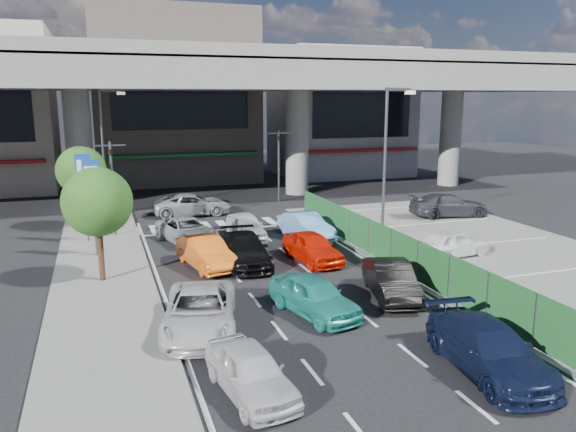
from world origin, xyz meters
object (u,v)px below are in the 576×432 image
object	(u,v)px
signboard_far	(84,185)
wagon_silver_front_left	(187,230)
tree_far	(81,171)
hatch_black_mid_right	(391,280)
kei_truck_front_right	(306,226)
crossing_wagon_silver	(192,204)
street_lamp_left	(105,142)
taxi_orange_left	(206,253)
parked_sedan_white	(452,243)
parked_sedan_dgrey	(449,205)
traffic_cone	(355,236)
signboard_near	(93,194)
minivan_navy_back	(489,349)
sedan_black_mid	(245,250)
traffic_light_left	(111,165)
taxi_orange_right	(312,247)
sedan_white_mid_left	(200,311)
sedan_white_front_mid	(246,226)
van_white_back_left	(251,371)
traffic_light_right	(279,148)
tree_near	(97,202)
taxi_teal_mid	(314,296)
street_lamp_right	(388,152)

from	to	relation	value
signboard_far	wagon_silver_front_left	distance (m)	5.70
tree_far	hatch_black_mid_right	distance (m)	19.65
kei_truck_front_right	crossing_wagon_silver	size ratio (longest dim) A/B	0.84
street_lamp_left	taxi_orange_left	distance (m)	14.39
tree_far	parked_sedan_white	world-z (taller)	tree_far
kei_truck_front_right	parked_sedan_dgrey	bearing A→B (deg)	2.54
traffic_cone	signboard_near	bearing A→B (deg)	172.71
minivan_navy_back	hatch_black_mid_right	distance (m)	6.18
minivan_navy_back	wagon_silver_front_left	world-z (taller)	minivan_navy_back
minivan_navy_back	sedan_black_mid	world-z (taller)	same
traffic_light_left	taxi_orange_right	world-z (taller)	traffic_light_left
sedan_white_mid_left	sedan_white_front_mid	bearing A→B (deg)	81.38
van_white_back_left	sedan_white_front_mid	distance (m)	16.31
sedan_black_mid	sedan_white_front_mid	bearing A→B (deg)	79.51
signboard_near	traffic_light_right	bearing A→B (deg)	40.91
tree_near	taxi_orange_right	world-z (taller)	tree_near
signboard_far	wagon_silver_front_left	bearing A→B (deg)	-16.51
traffic_cone	street_lamp_left	bearing A→B (deg)	135.69
traffic_light_right	sedan_white_front_mid	size ratio (longest dim) A/B	1.28
traffic_light_left	tree_near	world-z (taller)	traffic_light_left
traffic_light_left	wagon_silver_front_left	size ratio (longest dim) A/B	1.13
signboard_far	taxi_orange_right	size ratio (longest dim) A/B	1.16
tree_far	parked_sedan_dgrey	size ratio (longest dim) A/B	0.96
traffic_light_left	hatch_black_mid_right	distance (m)	16.81
sedan_white_mid_left	taxi_teal_mid	distance (m)	4.05
traffic_light_right	taxi_teal_mid	size ratio (longest dim) A/B	1.28
sedan_white_mid_left	parked_sedan_white	distance (m)	13.72
hatch_black_mid_right	traffic_cone	world-z (taller)	hatch_black_mid_right
sedan_white_mid_left	traffic_light_right	bearing A→B (deg)	78.70
signboard_near	tree_far	bearing A→B (deg)	95.27
traffic_light_right	hatch_black_mid_right	bearing A→B (deg)	-95.81
van_white_back_left	hatch_black_mid_right	bearing A→B (deg)	28.57
sedan_white_mid_left	traffic_cone	xyz separation A→B (m)	(9.64, 8.54, -0.27)
sedan_white_mid_left	street_lamp_right	bearing A→B (deg)	49.07
signboard_near	van_white_back_left	size ratio (longest dim) A/B	1.27
minivan_navy_back	taxi_orange_left	size ratio (longest dim) A/B	1.14
tree_far	taxi_teal_mid	world-z (taller)	tree_far
tree_near	sedan_white_mid_left	bearing A→B (deg)	-64.46
traffic_light_left	traffic_light_right	bearing A→B (deg)	30.89
tree_far	sedan_black_mid	world-z (taller)	tree_far
street_lamp_right	sedan_white_mid_left	xyz separation A→B (m)	(-11.22, -8.19, -4.08)
tree_near	tree_far	bearing A→B (deg)	94.36
signboard_near	sedan_black_mid	size ratio (longest dim) A/B	0.99
sedan_white_front_mid	traffic_cone	xyz separation A→B (m)	(5.13, -2.88, -0.27)
tree_far	kei_truck_front_right	distance (m)	13.25
signboard_far	kei_truck_front_right	bearing A→B (deg)	-13.62
tree_far	taxi_teal_mid	size ratio (longest dim) A/B	1.19
wagon_silver_front_left	traffic_light_right	bearing A→B (deg)	34.73
tree_near	sedan_white_mid_left	world-z (taller)	tree_near
traffic_cone	sedan_white_mid_left	bearing A→B (deg)	-138.47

